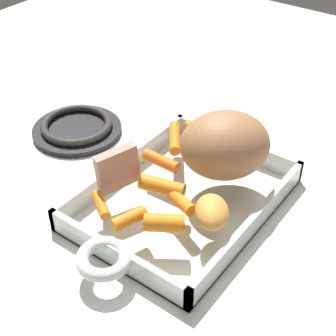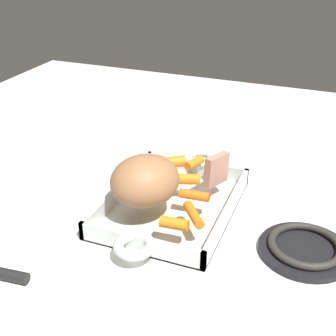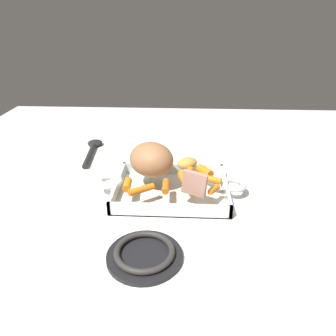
{
  "view_description": "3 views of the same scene",
  "coord_description": "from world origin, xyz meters",
  "px_view_note": "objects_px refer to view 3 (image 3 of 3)",
  "views": [
    {
      "loc": [
        -0.46,
        -0.31,
        0.5
      ],
      "look_at": [
        -0.02,
        0.01,
        0.07
      ],
      "focal_mm": 53.9,
      "sensor_mm": 36.0,
      "label": 1
    },
    {
      "loc": [
        0.72,
        0.28,
        0.51
      ],
      "look_at": [
        -0.02,
        -0.02,
        0.08
      ],
      "focal_mm": 49.53,
      "sensor_mm": 36.0,
      "label": 2
    },
    {
      "loc": [
        -0.03,
        0.76,
        0.46
      ],
      "look_at": [
        0.01,
        -0.01,
        0.07
      ],
      "focal_mm": 33.81,
      "sensor_mm": 36.0,
      "label": 3
    }
  ],
  "objects_px": {
    "baby_carrot_northeast": "(213,180)",
    "pork_roast": "(151,159)",
    "baby_carrot_center_right": "(141,190)",
    "baby_carrot_center_left": "(127,185)",
    "serving_spoon": "(92,149)",
    "roasting_dish": "(171,189)",
    "potato_near_roast": "(187,163)",
    "baby_carrot_southwest": "(214,189)",
    "stove_burner_rear": "(145,254)",
    "baby_carrot_northwest": "(166,186)",
    "baby_carrot_southeast": "(188,173)",
    "roast_slice_thick": "(194,184)",
    "baby_carrot_short": "(184,179)",
    "baby_carrot_long": "(205,171)"
  },
  "relations": [
    {
      "from": "roast_slice_thick",
      "to": "baby_carrot_center_right",
      "type": "xyz_separation_m",
      "value": [
        0.13,
        -0.0,
        -0.02
      ]
    },
    {
      "from": "pork_roast",
      "to": "serving_spoon",
      "type": "distance_m",
      "value": 0.35
    },
    {
      "from": "roasting_dish",
      "to": "baby_carrot_southeast",
      "type": "xyz_separation_m",
      "value": [
        -0.04,
        -0.03,
        0.04
      ]
    },
    {
      "from": "roasting_dish",
      "to": "baby_carrot_center_right",
      "type": "relative_size",
      "value": 5.86
    },
    {
      "from": "baby_carrot_northwest",
      "to": "serving_spoon",
      "type": "xyz_separation_m",
      "value": [
        0.29,
        -0.33,
        -0.04
      ]
    },
    {
      "from": "baby_carrot_northeast",
      "to": "potato_near_roast",
      "type": "xyz_separation_m",
      "value": [
        0.07,
        -0.08,
        0.01
      ]
    },
    {
      "from": "stove_burner_rear",
      "to": "serving_spoon",
      "type": "height_order",
      "value": "stove_burner_rear"
    },
    {
      "from": "potato_near_roast",
      "to": "stove_burner_rear",
      "type": "bearing_deg",
      "value": 75.3
    },
    {
      "from": "baby_carrot_northwest",
      "to": "baby_carrot_southeast",
      "type": "xyz_separation_m",
      "value": [
        -0.06,
        -0.08,
        -0.0
      ]
    },
    {
      "from": "roasting_dish",
      "to": "pork_roast",
      "type": "distance_m",
      "value": 0.1
    },
    {
      "from": "baby_carrot_southwest",
      "to": "stove_burner_rear",
      "type": "relative_size",
      "value": 0.28
    },
    {
      "from": "potato_near_roast",
      "to": "serving_spoon",
      "type": "xyz_separation_m",
      "value": [
        0.34,
        -0.2,
        -0.05
      ]
    },
    {
      "from": "pork_roast",
      "to": "baby_carrot_northwest",
      "type": "bearing_deg",
      "value": 118.81
    },
    {
      "from": "baby_carrot_long",
      "to": "roast_slice_thick",
      "type": "bearing_deg",
      "value": 72.9
    },
    {
      "from": "baby_carrot_center_right",
      "to": "stove_burner_rear",
      "type": "distance_m",
      "value": 0.2
    },
    {
      "from": "baby_carrot_northwest",
      "to": "baby_carrot_southeast",
      "type": "distance_m",
      "value": 0.1
    },
    {
      "from": "roasting_dish",
      "to": "baby_carrot_center_left",
      "type": "height_order",
      "value": "baby_carrot_center_left"
    },
    {
      "from": "baby_carrot_northeast",
      "to": "baby_carrot_southwest",
      "type": "relative_size",
      "value": 1.05
    },
    {
      "from": "baby_carrot_center_right",
      "to": "baby_carrot_southwest",
      "type": "distance_m",
      "value": 0.19
    },
    {
      "from": "baby_carrot_long",
      "to": "baby_carrot_short",
      "type": "xyz_separation_m",
      "value": [
        0.06,
        0.05,
        -0.0
      ]
    },
    {
      "from": "roast_slice_thick",
      "to": "baby_carrot_center_left",
      "type": "height_order",
      "value": "roast_slice_thick"
    },
    {
      "from": "potato_near_roast",
      "to": "roasting_dish",
      "type": "bearing_deg",
      "value": 59.56
    },
    {
      "from": "baby_carrot_northeast",
      "to": "baby_carrot_short",
      "type": "xyz_separation_m",
      "value": [
        0.08,
        0.0,
        0.0
      ]
    },
    {
      "from": "baby_carrot_short",
      "to": "baby_carrot_northwest",
      "type": "bearing_deg",
      "value": 38.16
    },
    {
      "from": "baby_carrot_southwest",
      "to": "potato_near_roast",
      "type": "distance_m",
      "value": 0.15
    },
    {
      "from": "baby_carrot_southwest",
      "to": "baby_carrot_northeast",
      "type": "bearing_deg",
      "value": -89.72
    },
    {
      "from": "roasting_dish",
      "to": "potato_near_roast",
      "type": "xyz_separation_m",
      "value": [
        -0.04,
        -0.08,
        0.04
      ]
    },
    {
      "from": "baby_carrot_short",
      "to": "stove_burner_rear",
      "type": "height_order",
      "value": "baby_carrot_short"
    },
    {
      "from": "roast_slice_thick",
      "to": "baby_carrot_center_right",
      "type": "height_order",
      "value": "roast_slice_thick"
    },
    {
      "from": "serving_spoon",
      "to": "roasting_dish",
      "type": "bearing_deg",
      "value": -138.56
    },
    {
      "from": "baby_carrot_long",
      "to": "serving_spoon",
      "type": "height_order",
      "value": "baby_carrot_long"
    },
    {
      "from": "baby_carrot_center_left",
      "to": "baby_carrot_northeast",
      "type": "distance_m",
      "value": 0.23
    },
    {
      "from": "baby_carrot_center_left",
      "to": "baby_carrot_long",
      "type": "bearing_deg",
      "value": -158.09
    },
    {
      "from": "baby_carrot_northeast",
      "to": "baby_carrot_southwest",
      "type": "bearing_deg",
      "value": 90.28
    },
    {
      "from": "baby_carrot_short",
      "to": "baby_carrot_southwest",
      "type": "height_order",
      "value": "baby_carrot_short"
    },
    {
      "from": "baby_carrot_center_right",
      "to": "baby_carrot_center_left",
      "type": "xyz_separation_m",
      "value": [
        0.04,
        -0.02,
        0.0
      ]
    },
    {
      "from": "stove_burner_rear",
      "to": "roast_slice_thick",
      "type": "bearing_deg",
      "value": -118.77
    },
    {
      "from": "baby_carrot_northwest",
      "to": "roast_slice_thick",
      "type": "bearing_deg",
      "value": 164.28
    },
    {
      "from": "baby_carrot_long",
      "to": "baby_carrot_southwest",
      "type": "xyz_separation_m",
      "value": [
        -0.02,
        0.09,
        -0.0
      ]
    },
    {
      "from": "pork_roast",
      "to": "baby_carrot_northwest",
      "type": "relative_size",
      "value": 2.24
    },
    {
      "from": "baby_carrot_short",
      "to": "roast_slice_thick",
      "type": "bearing_deg",
      "value": 113.17
    },
    {
      "from": "baby_carrot_center_right",
      "to": "baby_carrot_long",
      "type": "bearing_deg",
      "value": -148.07
    },
    {
      "from": "roast_slice_thick",
      "to": "baby_carrot_long",
      "type": "xyz_separation_m",
      "value": [
        -0.03,
        -0.11,
        -0.02
      ]
    },
    {
      "from": "baby_carrot_long",
      "to": "serving_spoon",
      "type": "distance_m",
      "value": 0.46
    },
    {
      "from": "pork_roast",
      "to": "baby_carrot_center_left",
      "type": "distance_m",
      "value": 0.1
    },
    {
      "from": "baby_carrot_northeast",
      "to": "pork_roast",
      "type": "bearing_deg",
      "value": -12.9
    },
    {
      "from": "baby_carrot_long",
      "to": "baby_carrot_northwest",
      "type": "xyz_separation_m",
      "value": [
        0.11,
        0.08,
        -0.0
      ]
    },
    {
      "from": "baby_carrot_northwest",
      "to": "roasting_dish",
      "type": "bearing_deg",
      "value": -103.79
    },
    {
      "from": "baby_carrot_southwest",
      "to": "serving_spoon",
      "type": "height_order",
      "value": "baby_carrot_southwest"
    },
    {
      "from": "baby_carrot_center_right",
      "to": "baby_carrot_long",
      "type": "distance_m",
      "value": 0.2
    }
  ]
}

